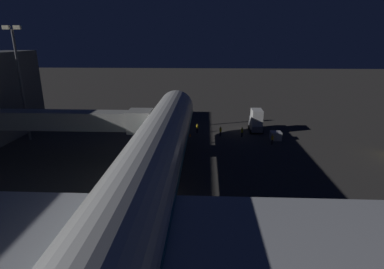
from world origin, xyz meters
name	(u,v)px	position (x,y,z in m)	size (l,w,h in m)	color
ground_plane	(155,212)	(0.00, 0.00, 0.00)	(320.00, 320.00, 0.00)	#383533
airliner_at_gate	(131,210)	(0.00, 9.00, 5.68)	(54.73, 69.90, 18.17)	silver
jet_bridge	(75,120)	(13.28, -13.49, 5.82)	(25.09, 3.40, 7.35)	#9E9E99
apron_floodlight_mast	(20,77)	(25.50, -22.04, 10.81)	(2.90, 0.50, 18.71)	#59595E
cargo_truck_aft	(256,121)	(-14.39, -28.85, 2.10)	(2.36, 4.61, 4.29)	slate
baggage_container_near_belt	(276,136)	(-17.09, -23.87, 0.72)	(1.81, 1.70, 1.43)	#B7BABF
ground_crew_near_nose_gear	(197,128)	(-3.41, -27.32, 0.93)	(0.40, 0.40, 1.70)	black
ground_crew_by_belt_loader	(272,139)	(-15.95, -21.24, 0.98)	(0.40, 0.40, 1.77)	black
ground_crew_marshaller_fwd	(221,131)	(-7.63, -25.43, 0.98)	(0.40, 0.40, 1.77)	black
ground_crew_under_port_wing	(242,132)	(-11.43, -25.19, 0.99)	(0.40, 0.40, 1.81)	black
traffic_cone_nose_port	(190,135)	(-2.20, -25.07, 0.28)	(0.36, 0.36, 0.55)	orange
traffic_cone_nose_starboard	(166,135)	(2.20, -25.07, 0.28)	(0.36, 0.36, 0.55)	orange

